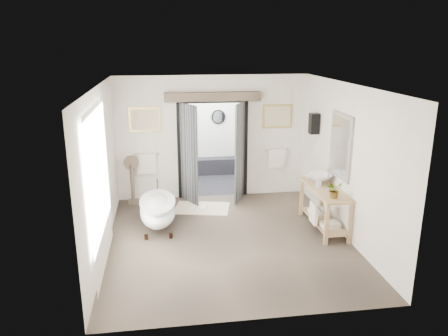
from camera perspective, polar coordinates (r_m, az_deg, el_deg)
The scene contains 13 objects.
ground_plane at distance 8.41m, azimuth 0.59°, elevation -9.35°, with size 5.00×5.00×0.00m, color brown.
room_shell at distance 7.67m, azimuth 0.50°, elevation 2.86°, with size 4.52×5.02×2.91m.
shower_room at distance 11.87m, azimuth -2.33°, elevation 2.95°, with size 2.22×2.01×2.51m.
back_wall_dressing at distance 10.10m, azimuth -1.38°, elevation 4.41°, with size 3.82×0.77×2.52m.
clawfoot_tub at distance 8.91m, azimuth -8.64°, elevation -5.37°, with size 0.71×1.59×0.78m.
vanity at distance 8.92m, azimuth 12.87°, elevation -4.72°, with size 0.57×1.60×0.85m.
pedestal_mirror at distance 10.26m, azimuth -11.88°, elevation -1.95°, with size 0.34×0.22×1.15m.
rug at distance 9.91m, azimuth -2.87°, elevation -5.25°, with size 1.20×0.80×0.01m, color beige.
slippers at distance 9.84m, azimuth -3.33°, elevation -5.20°, with size 0.42×0.29×0.05m.
basin at distance 9.13m, azimuth 12.36°, elevation -1.32°, with size 0.51×0.51×0.18m, color white.
plant at distance 8.28m, azimuth 14.20°, elevation -2.75°, with size 0.29×0.25×0.32m, color gray.
soap_bottle_a at distance 8.81m, azimuth 12.26°, elevation -1.89°, with size 0.09×0.09×0.19m, color gray.
soap_bottle_b at distance 9.37m, azimuth 11.14°, elevation -0.79°, with size 0.14×0.14×0.18m, color gray.
Camera 1 is at (-1.16, -7.50, 3.64)m, focal length 35.00 mm.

